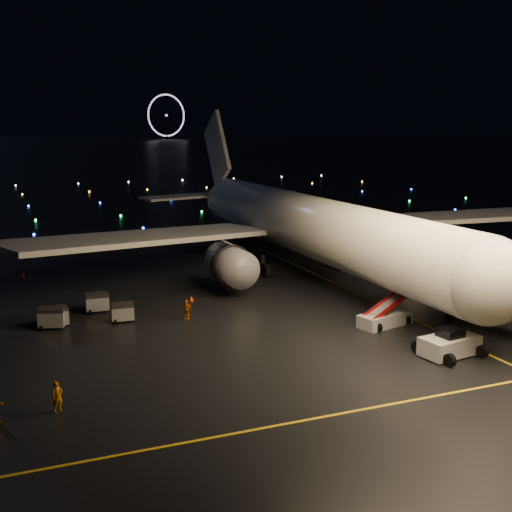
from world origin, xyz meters
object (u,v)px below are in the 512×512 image
at_px(baggage_cart_0, 97,303).
at_px(pushback_tug, 450,342).
at_px(airliner, 294,189).
at_px(belt_loader, 386,306).
at_px(baggage_cart_3, 56,317).
at_px(baggage_cart_2, 52,318).
at_px(crew_c, 187,309).
at_px(baggage_cart_1, 122,312).
at_px(crew_a, 57,397).

bearing_deg(baggage_cart_0, pushback_tug, -41.91).
distance_m(airliner, belt_loader, 23.77).
bearing_deg(pushback_tug, belt_loader, 83.89).
height_order(pushback_tug, baggage_cart_3, pushback_tug).
height_order(pushback_tug, baggage_cart_2, pushback_tug).
xyz_separation_m(airliner, pushback_tug, (-1.61, -30.33, -8.31)).
height_order(crew_c, baggage_cart_2, crew_c).
distance_m(crew_c, baggage_cart_0, 8.65).
distance_m(pushback_tug, crew_c, 22.13).
distance_m(airliner, baggage_cart_3, 31.53).
relative_size(belt_loader, baggage_cart_0, 3.55).
height_order(baggage_cart_0, baggage_cart_1, baggage_cart_0).
xyz_separation_m(baggage_cart_0, baggage_cart_1, (1.59, -3.79, -0.06)).
bearing_deg(baggage_cart_3, baggage_cart_0, 34.21).
xyz_separation_m(airliner, crew_c, (-17.01, -14.44, -8.47)).
height_order(crew_c, baggage_cart_3, crew_c).
height_order(baggage_cart_0, baggage_cart_2, baggage_cart_2).
height_order(belt_loader, baggage_cart_3, belt_loader).
xyz_separation_m(baggage_cart_1, baggage_cart_2, (-5.76, 0.31, 0.08)).
height_order(baggage_cart_2, baggage_cart_3, baggage_cart_2).
distance_m(pushback_tug, baggage_cart_0, 30.71).
distance_m(pushback_tug, baggage_cart_2, 31.80).
xyz_separation_m(crew_a, baggage_cart_2, (1.02, 16.72, -0.06)).
relative_size(crew_c, baggage_cart_3, 0.90).
bearing_deg(baggage_cart_0, crew_c, -35.53).
xyz_separation_m(crew_c, baggage_cart_2, (-11.07, 1.73, -0.00)).
relative_size(crew_a, crew_c, 1.06).
xyz_separation_m(pushback_tug, baggage_cart_3, (-26.16, 18.03, -0.20)).
relative_size(baggage_cart_1, baggage_cart_2, 0.90).
xyz_separation_m(airliner, belt_loader, (-1.99, -22.42, -7.63)).
xyz_separation_m(airliner, baggage_cart_3, (-27.76, -12.30, -8.52)).
relative_size(crew_c, baggage_cart_0, 0.88).
relative_size(pushback_tug, baggage_cart_3, 2.22).
bearing_deg(belt_loader, crew_c, 138.35).
relative_size(airliner, baggage_cart_0, 32.90).
bearing_deg(baggage_cart_3, airliner, 19.55).
distance_m(crew_c, baggage_cart_1, 5.50).
relative_size(baggage_cart_2, baggage_cart_3, 1.05).
height_order(pushback_tug, crew_c, pushback_tug).
relative_size(baggage_cart_0, baggage_cart_2, 0.97).
bearing_deg(pushback_tug, baggage_cart_2, 137.48).
height_order(crew_a, baggage_cart_0, crew_a).
distance_m(crew_a, baggage_cart_2, 16.75).
distance_m(belt_loader, baggage_cart_2, 27.85).
bearing_deg(crew_a, baggage_cart_2, 60.67).
relative_size(crew_a, baggage_cart_0, 0.94).
xyz_separation_m(baggage_cart_0, baggage_cart_3, (-3.85, -3.07, -0.02)).
height_order(pushback_tug, baggage_cart_0, pushback_tug).
relative_size(pushback_tug, baggage_cart_1, 2.33).
bearing_deg(crew_a, airliner, 19.48).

